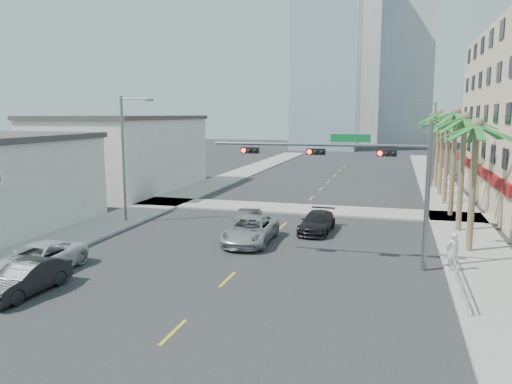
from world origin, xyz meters
TOP-DOWN VIEW (x-y plane):
  - ground at (0.00, 0.00)m, footprint 260.00×260.00m
  - sidewalk_right at (12.00, 20.00)m, footprint 4.00×120.00m
  - sidewalk_left at (-12.00, 20.00)m, footprint 4.00×120.00m
  - sidewalk_cross at (0.00, 22.00)m, footprint 80.00×4.00m
  - building_left_far at (-19.50, 28.00)m, footprint 11.00×18.00m
  - tower_far_left at (-8.00, 95.00)m, footprint 14.00×14.00m
  - tower_far_right at (9.00, 110.00)m, footprint 12.00×12.00m
  - tower_far_center at (-3.00, 125.00)m, footprint 16.00×16.00m
  - traffic_signal_mast at (5.78, 7.95)m, footprint 11.12×0.54m
  - palm_tree_0 at (11.60, 12.00)m, footprint 4.80×4.80m
  - palm_tree_1 at (11.60, 17.20)m, footprint 4.80×4.80m
  - palm_tree_2 at (11.60, 22.40)m, footprint 4.80×4.80m
  - palm_tree_3 at (11.60, 27.60)m, footprint 4.80×4.80m
  - palm_tree_4 at (11.60, 32.80)m, footprint 4.80×4.80m
  - palm_tree_5 at (11.60, 38.00)m, footprint 4.80×4.80m
  - palm_tree_6 at (11.60, 43.20)m, footprint 4.80×4.80m
  - palm_tree_7 at (11.60, 48.40)m, footprint 4.80×4.80m
  - streetlight_left at (-11.00, 14.00)m, footprint 2.55×0.25m
  - streetlight_right at (11.00, 38.00)m, footprint 2.55×0.25m
  - guardrail at (10.30, 6.00)m, footprint 0.08×8.08m
  - car_parked_mid at (-7.80, -0.19)m, footprint 1.72×4.43m
  - car_parked_far at (-9.17, 2.26)m, footprint 2.54×5.35m
  - car_lane_left at (-2.05, 14.25)m, footprint 1.87×4.13m
  - car_lane_center at (-0.89, 10.86)m, footprint 2.72×5.70m
  - car_lane_right at (2.59, 14.66)m, footprint 2.11×4.76m
  - pedestrian at (10.30, 7.87)m, footprint 0.83×0.72m

SIDE VIEW (x-z plane):
  - ground at x=0.00m, z-range 0.00..0.00m
  - sidewalk_right at x=12.00m, z-range 0.00..0.15m
  - sidewalk_left at x=-12.00m, z-range 0.00..0.15m
  - sidewalk_cross at x=0.00m, z-range 0.00..0.15m
  - car_lane_left at x=-2.05m, z-range 0.00..1.31m
  - guardrail at x=10.30m, z-range 0.17..1.17m
  - car_lane_right at x=2.59m, z-range 0.00..1.36m
  - car_parked_mid at x=-7.80m, z-range 0.00..1.44m
  - car_parked_far at x=-9.17m, z-range 0.00..1.48m
  - car_lane_center at x=-0.89m, z-range 0.00..1.57m
  - pedestrian at x=10.30m, z-range 0.15..2.06m
  - building_left_far at x=-19.50m, z-range 0.00..7.20m
  - streetlight_left at x=-11.00m, z-range 0.56..9.56m
  - streetlight_right at x=11.00m, z-range 0.56..9.56m
  - traffic_signal_mast at x=5.78m, z-range 1.46..8.66m
  - palm_tree_0 at x=11.60m, z-range 3.18..10.98m
  - palm_tree_3 at x=11.60m, z-range 3.18..10.98m
  - palm_tree_6 at x=11.60m, z-range 3.18..10.98m
  - palm_tree_1 at x=11.60m, z-range 3.35..11.51m
  - palm_tree_4 at x=11.60m, z-range 3.35..11.51m
  - palm_tree_7 at x=11.60m, z-range 3.35..11.51m
  - palm_tree_2 at x=11.60m, z-range 3.52..12.04m
  - palm_tree_5 at x=11.60m, z-range 3.52..12.04m
  - tower_far_center at x=-3.00m, z-range 0.00..42.00m
  - tower_far_left at x=-8.00m, z-range 0.00..48.00m
  - tower_far_right at x=9.00m, z-range 0.00..60.00m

